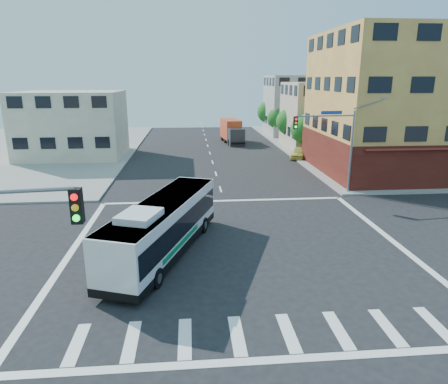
{
  "coord_description": "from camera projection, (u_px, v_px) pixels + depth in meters",
  "views": [
    {
      "loc": [
        -2.65,
        -21.11,
        9.49
      ],
      "look_at": [
        -0.55,
        3.05,
        2.58
      ],
      "focal_mm": 32.0,
      "sensor_mm": 36.0,
      "label": 1
    }
  ],
  "objects": [
    {
      "name": "building_west",
      "position": [
        72.0,
        125.0,
        49.26
      ],
      "size": [
        12.06,
        10.06,
        8.0
      ],
      "color": "beige",
      "rests_on": "ground"
    },
    {
      "name": "corner_building_ne",
      "position": [
        411.0,
        115.0,
        40.8
      ],
      "size": [
        18.1,
        15.44,
        14.0
      ],
      "color": "gold",
      "rests_on": "ground"
    },
    {
      "name": "sidewalk_ne",
      "position": [
        443.0,
        144.0,
        59.48
      ],
      "size": [
        50.0,
        50.0,
        0.15
      ],
      "primitive_type": "cube",
      "color": "gray",
      "rests_on": "ground"
    },
    {
      "name": "building_east_far",
      "position": [
        302.0,
        105.0,
        69.06
      ],
      "size": [
        12.06,
        10.06,
        10.0
      ],
      "color": "gray",
      "rests_on": "ground"
    },
    {
      "name": "street_tree_c",
      "position": [
        278.0,
        117.0,
        65.18
      ],
      "size": [
        3.4,
        3.4,
        5.29
      ],
      "color": "#3C2A16",
      "rests_on": "ground"
    },
    {
      "name": "parked_car",
      "position": [
        298.0,
        153.0,
        49.03
      ],
      "size": [
        3.07,
        4.44,
        1.4
      ],
      "primitive_type": "imported",
      "rotation": [
        0.0,
        0.0,
        -0.38
      ],
      "color": "#DED259",
      "rests_on": "ground"
    },
    {
      "name": "transit_bus",
      "position": [
        164.0,
        226.0,
        22.0
      ],
      "size": [
        6.12,
        11.55,
        3.37
      ],
      "rotation": [
        0.0,
        0.0,
        -0.34
      ],
      "color": "black",
      "rests_on": "ground"
    },
    {
      "name": "street_tree_a",
      "position": [
        306.0,
        128.0,
        49.81
      ],
      "size": [
        3.6,
        3.6,
        5.53
      ],
      "color": "#3C2A16",
      "rests_on": "ground"
    },
    {
      "name": "ground",
      "position": [
        238.0,
        249.0,
        23.05
      ],
      "size": [
        120.0,
        120.0,
        0.0
      ],
      "primitive_type": "plane",
      "color": "black",
      "rests_on": "ground"
    },
    {
      "name": "street_tree_d",
      "position": [
        269.0,
        110.0,
        72.73
      ],
      "size": [
        4.0,
        4.0,
        6.03
      ],
      "color": "#3C2A16",
      "rests_on": "ground"
    },
    {
      "name": "street_tree_b",
      "position": [
        290.0,
        120.0,
        57.43
      ],
      "size": [
        3.8,
        3.8,
        5.79
      ],
      "color": "#3C2A16",
      "rests_on": "ground"
    },
    {
      "name": "box_truck",
      "position": [
        232.0,
        132.0,
        60.65
      ],
      "size": [
        3.09,
        7.88,
        3.45
      ],
      "rotation": [
        0.0,
        0.0,
        0.12
      ],
      "color": "#2A2A30",
      "rests_on": "ground"
    },
    {
      "name": "signal_mast_ne",
      "position": [
        333.0,
        136.0,
        32.61
      ],
      "size": [
        7.91,
        1.13,
        8.07
      ],
      "color": "slate",
      "rests_on": "ground"
    },
    {
      "name": "building_east_near",
      "position": [
        330.0,
        116.0,
        55.78
      ],
      "size": [
        12.06,
        10.06,
        9.0
      ],
      "color": "tan",
      "rests_on": "ground"
    }
  ]
}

